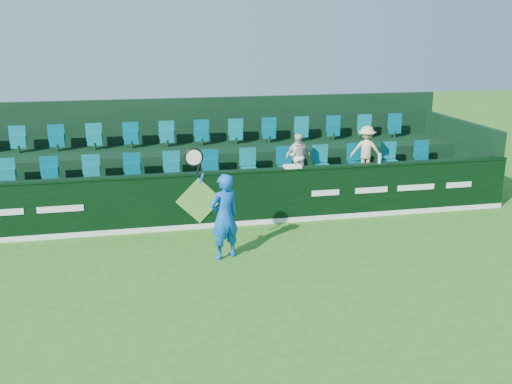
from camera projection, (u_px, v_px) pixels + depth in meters
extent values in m
plane|color=#2D6F1A|center=(226.00, 304.00, 9.85)|extent=(60.00, 60.00, 0.00)
cube|color=black|center=(199.00, 201.00, 13.43)|extent=(16.00, 0.20, 1.30)
cube|color=black|center=(198.00, 174.00, 13.24)|extent=(16.00, 0.24, 0.05)
cube|color=white|center=(200.00, 226.00, 13.49)|extent=(16.00, 0.02, 0.12)
cube|color=#589937|center=(199.00, 201.00, 13.31)|extent=(1.10, 0.02, 1.10)
cube|color=white|center=(3.00, 212.00, 12.46)|extent=(0.85, 0.01, 0.14)
cube|color=white|center=(60.00, 209.00, 12.70)|extent=(1.00, 0.01, 0.14)
cube|color=white|center=(325.00, 193.00, 13.93)|extent=(0.70, 0.01, 0.14)
cube|color=white|center=(371.00, 190.00, 14.17)|extent=(0.85, 0.01, 0.14)
cube|color=white|center=(416.00, 187.00, 14.41)|extent=(1.00, 0.01, 0.14)
cube|color=white|center=(459.00, 185.00, 14.64)|extent=(0.70, 0.01, 0.14)
cube|color=black|center=(194.00, 198.00, 14.53)|extent=(16.00, 2.00, 0.80)
cube|color=black|center=(187.00, 171.00, 16.25)|extent=(16.00, 1.80, 1.30)
cube|color=black|center=(183.00, 142.00, 17.01)|extent=(16.00, 0.20, 2.60)
cube|color=black|center=(458.00, 154.00, 16.78)|extent=(0.20, 4.00, 2.00)
cube|color=#096C75|center=(192.00, 168.00, 14.71)|extent=(13.50, 0.50, 0.60)
cube|color=#096C75|center=(185.00, 136.00, 16.27)|extent=(13.50, 0.50, 0.60)
imported|color=blue|center=(224.00, 216.00, 11.59)|extent=(0.77, 0.65, 1.79)
cylinder|color=#143FBF|center=(201.00, 179.00, 11.17)|extent=(0.11, 0.04, 0.22)
cylinder|color=black|center=(198.00, 169.00, 11.10)|extent=(0.09, 0.03, 0.20)
torus|color=black|center=(194.00, 157.00, 11.02)|extent=(0.47, 0.04, 0.47)
cylinder|color=silver|center=(194.00, 157.00, 11.02)|extent=(0.39, 0.01, 0.39)
imported|color=silver|center=(297.00, 156.00, 14.82)|extent=(0.63, 0.53, 1.15)
imported|color=silver|center=(298.00, 156.00, 14.82)|extent=(0.72, 0.40, 1.17)
imported|color=beige|center=(366.00, 150.00, 15.18)|extent=(0.96, 0.78, 1.29)
cube|color=white|center=(292.00, 166.00, 13.68)|extent=(0.41, 0.27, 0.06)
cylinder|color=silver|center=(380.00, 158.00, 14.10)|extent=(0.08, 0.08, 0.25)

